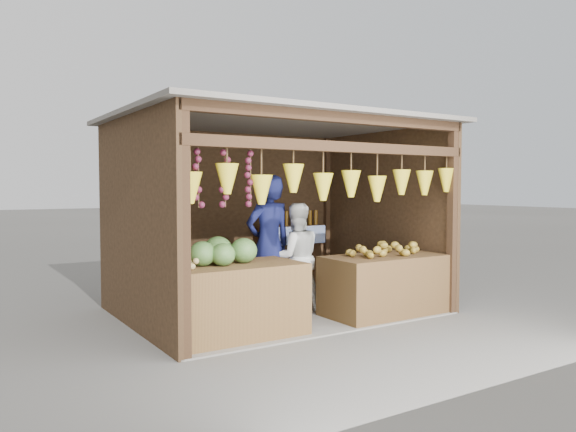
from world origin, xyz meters
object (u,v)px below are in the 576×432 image
object	(u,v)px
counter_right	(385,285)
man_standing	(269,244)
woman_standing	(296,257)
vendor_seated	(155,262)
counter_left	(231,301)

from	to	relation	value
counter_right	man_standing	world-z (taller)	man_standing
woman_standing	vendor_seated	distance (m)	1.95
man_standing	woman_standing	bearing A→B (deg)	158.25
vendor_seated	counter_left	bearing A→B (deg)	123.27
man_standing	counter_left	bearing A→B (deg)	39.19
counter_left	man_standing	distance (m)	1.44
counter_left	man_standing	size ratio (longest dim) A/B	0.88
counter_left	woman_standing	world-z (taller)	woman_standing
counter_left	woman_standing	xyz separation A→B (m)	(1.38, 0.75, 0.33)
counter_left	vendor_seated	bearing A→B (deg)	120.35
vendor_seated	woman_standing	bearing A→B (deg)	176.78
counter_right	man_standing	distance (m)	1.68
counter_right	man_standing	bearing A→B (deg)	142.99
counter_left	counter_right	size ratio (longest dim) A/B	0.98
counter_right	vendor_seated	size ratio (longest dim) A/B	1.73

